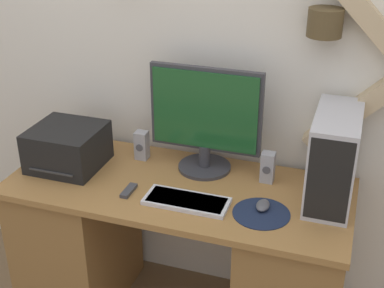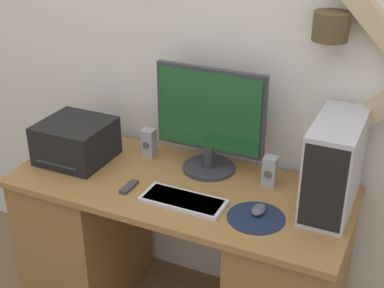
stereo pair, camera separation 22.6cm
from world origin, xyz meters
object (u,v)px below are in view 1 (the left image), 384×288
object	(u,v)px
printer	(67,147)
speaker_right	(268,167)
mouse	(263,205)
computer_tower	(334,158)
remote_control	(129,191)
speaker_left	(142,145)
monitor	(205,117)
keyboard	(187,201)

from	to	relation	value
printer	speaker_right	xyz separation A→B (m)	(0.92, 0.15, -0.03)
mouse	computer_tower	world-z (taller)	computer_tower
computer_tower	remote_control	bearing A→B (deg)	-164.58
computer_tower	speaker_left	world-z (taller)	computer_tower
monitor	computer_tower	xyz separation A→B (m)	(0.58, -0.08, -0.07)
monitor	keyboard	world-z (taller)	monitor
printer	speaker_left	size ratio (longest dim) A/B	2.26
printer	monitor	bearing A→B (deg)	15.97
computer_tower	speaker_right	distance (m)	0.31
computer_tower	remote_control	size ratio (longest dim) A/B	3.72
printer	remote_control	bearing A→B (deg)	-20.10
keyboard	printer	world-z (taller)	printer
monitor	speaker_left	world-z (taller)	monitor
computer_tower	printer	world-z (taller)	computer_tower
keyboard	remote_control	bearing A→B (deg)	179.62
monitor	speaker_left	xyz separation A→B (m)	(-0.32, -0.00, -0.19)
keyboard	mouse	size ratio (longest dim) A/B	4.06
printer	speaker_right	distance (m)	0.93
monitor	speaker_left	bearing A→B (deg)	-179.65
monitor	computer_tower	distance (m)	0.59
computer_tower	remote_control	distance (m)	0.88
speaker_left	remote_control	bearing A→B (deg)	-77.33
keyboard	computer_tower	distance (m)	0.63
monitor	printer	world-z (taller)	monitor
mouse	printer	distance (m)	0.96
keyboard	computer_tower	world-z (taller)	computer_tower
mouse	remote_control	bearing A→B (deg)	-174.72
mouse	speaker_right	bearing A→B (deg)	97.23
remote_control	monitor	bearing A→B (deg)	51.58
printer	speaker_right	size ratio (longest dim) A/B	2.26
speaker_left	mouse	bearing A→B (deg)	-21.63
keyboard	speaker_right	distance (m)	0.41
speaker_right	remote_control	size ratio (longest dim) A/B	1.26
keyboard	speaker_left	world-z (taller)	speaker_left
printer	remote_control	xyz separation A→B (m)	(0.37, -0.14, -0.09)
mouse	computer_tower	size ratio (longest dim) A/B	0.21
keyboard	computer_tower	xyz separation A→B (m)	(0.56, 0.23, 0.18)
monitor	printer	bearing A→B (deg)	-164.03
mouse	speaker_right	world-z (taller)	speaker_right
mouse	speaker_right	size ratio (longest dim) A/B	0.63
mouse	speaker_left	size ratio (longest dim) A/B	0.63
monitor	printer	distance (m)	0.66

